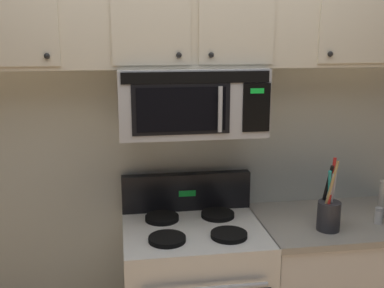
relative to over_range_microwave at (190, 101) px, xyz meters
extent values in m
cube|color=silver|center=(0.00, 0.25, -0.23)|extent=(5.20, 0.10, 2.70)
cube|color=black|center=(0.00, 0.16, -0.57)|extent=(0.76, 0.07, 0.22)
cube|color=#19D83F|center=(0.00, 0.13, -0.57)|extent=(0.10, 0.00, 0.04)
cylinder|color=black|center=(-0.16, -0.26, -0.66)|extent=(0.19, 0.19, 0.02)
cylinder|color=black|center=(0.16, -0.26, -0.66)|extent=(0.19, 0.19, 0.02)
cylinder|color=black|center=(-0.16, 0.02, -0.66)|extent=(0.19, 0.19, 0.02)
cylinder|color=black|center=(0.16, 0.02, -0.66)|extent=(0.19, 0.19, 0.02)
cube|color=#B7BABF|center=(0.00, 0.00, 0.00)|extent=(0.76, 0.39, 0.35)
cube|color=black|center=(0.00, -0.19, 0.14)|extent=(0.73, 0.01, 0.06)
cube|color=black|center=(-0.07, -0.19, -0.02)|extent=(0.49, 0.01, 0.25)
cube|color=black|center=(-0.07, -0.20, -0.02)|extent=(0.44, 0.01, 0.22)
cube|color=black|center=(0.31, -0.19, -0.02)|extent=(0.14, 0.01, 0.25)
cube|color=#19D83F|center=(0.31, -0.20, 0.07)|extent=(0.07, 0.00, 0.03)
cylinder|color=#B7BABF|center=(0.11, -0.22, -0.02)|extent=(0.02, 0.02, 0.23)
cube|color=beige|center=(0.00, 0.03, 0.45)|extent=(2.50, 0.33, 0.55)
cube|color=beige|center=(-0.83, -0.14, 0.45)|extent=(0.38, 0.01, 0.51)
sphere|color=black|center=(-0.70, -0.15, 0.24)|extent=(0.03, 0.03, 0.03)
cube|color=beige|center=(-0.21, -0.14, 0.45)|extent=(0.38, 0.01, 0.51)
sphere|color=black|center=(-0.08, -0.15, 0.24)|extent=(0.03, 0.03, 0.03)
cube|color=beige|center=(0.21, -0.14, 0.45)|extent=(0.38, 0.01, 0.51)
sphere|color=black|center=(0.08, -0.15, 0.24)|extent=(0.03, 0.03, 0.03)
cube|color=beige|center=(0.83, -0.14, 0.45)|extent=(0.38, 0.01, 0.51)
sphere|color=black|center=(0.70, -0.15, 0.24)|extent=(0.03, 0.03, 0.03)
cube|color=#9E998E|center=(0.84, -0.11, -0.69)|extent=(0.93, 0.65, 0.03)
cylinder|color=#2D2D33|center=(0.70, -0.25, -0.60)|extent=(0.12, 0.12, 0.16)
cylinder|color=black|center=(0.70, -0.26, -0.47)|extent=(0.03, 0.07, 0.24)
cylinder|color=silver|center=(0.72, -0.25, -0.47)|extent=(0.04, 0.04, 0.24)
cylinder|color=teal|center=(0.70, -0.25, -0.46)|extent=(0.05, 0.07, 0.25)
cylinder|color=red|center=(0.70, -0.26, -0.44)|extent=(0.07, 0.09, 0.31)
cylinder|color=#BCBCC1|center=(0.70, -0.27, -0.47)|extent=(0.03, 0.04, 0.24)
cylinder|color=tan|center=(0.69, -0.27, -0.44)|extent=(0.07, 0.04, 0.31)
cylinder|color=black|center=(0.69, -0.23, -0.45)|extent=(0.04, 0.06, 0.27)
cylinder|color=white|center=(1.02, -0.22, -0.64)|extent=(0.04, 0.04, 0.08)
cylinder|color=#B7BABF|center=(1.02, -0.22, -0.59)|extent=(0.04, 0.04, 0.02)
cylinder|color=#B7B2A8|center=(1.08, -0.13, -0.57)|extent=(0.05, 0.05, 0.21)
camera|label=1|loc=(-0.37, -2.44, 0.35)|focal=43.72mm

